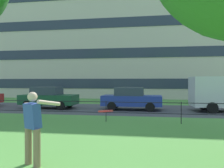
# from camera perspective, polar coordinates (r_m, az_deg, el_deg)

# --- Properties ---
(street_strip) EXTENTS (80.00, 6.38, 0.01)m
(street_strip) POSITION_cam_1_polar(r_m,az_deg,el_deg) (16.07, -4.31, -6.25)
(street_strip) COLOR #4C4C51
(street_strip) RESTS_ON ground
(park_fence) EXTENTS (31.19, 0.04, 1.00)m
(park_fence) POSITION_cam_1_polar(r_m,az_deg,el_deg) (11.15, -10.36, -5.85)
(park_fence) COLOR black
(park_fence) RESTS_ON ground
(person_thrower) EXTENTS (0.74, 0.69, 1.68)m
(person_thrower) POSITION_cam_1_polar(r_m,az_deg,el_deg) (5.48, -19.51, -10.00)
(person_thrower) COLOR #846B4C
(person_thrower) RESTS_ON ground
(frisbee) EXTENTS (0.38, 0.38, 0.05)m
(frisbee) POSITION_cam_1_polar(r_m,az_deg,el_deg) (4.04, -1.64, -6.90)
(frisbee) COLOR red
(car_dark_green_center) EXTENTS (4.04, 1.88, 1.54)m
(car_dark_green_center) POSITION_cam_1_polar(r_m,az_deg,el_deg) (16.78, -15.90, -3.33)
(car_dark_green_center) COLOR #194C2D
(car_dark_green_center) RESTS_ON ground
(car_blue_far_right) EXTENTS (4.04, 1.88, 1.54)m
(car_blue_far_right) POSITION_cam_1_polar(r_m,az_deg,el_deg) (15.29, 4.92, -3.69)
(car_blue_far_right) COLOR #233899
(car_blue_far_right) RESTS_ON ground
(apartment_building_background) EXTENTS (39.97, 12.60, 17.50)m
(apartment_building_background) POSITION_cam_1_polar(r_m,az_deg,el_deg) (32.41, -3.40, 12.74)
(apartment_building_background) COLOR beige
(apartment_building_background) RESTS_ON ground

